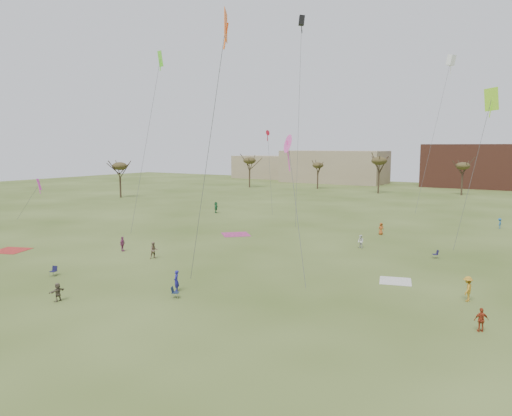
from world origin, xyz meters
The scene contains 22 objects.
ground centered at (0.00, 0.00, 0.00)m, with size 260.00×260.00×0.00m, color #354816.
flyer_near_right centered at (-0.58, 0.94, 0.84)m, with size 0.61×0.40×1.68m, color navy.
spectator_fore_a centered at (21.10, 4.46, 0.76)m, with size 0.89×0.37×1.52m, color #A2361B.
spectator_fore_b centered at (-10.03, 8.30, 0.86)m, with size 0.83×0.65×1.71m, color #7E6550.
spectator_fore_c centered at (-6.39, -5.60, 0.70)m, with size 1.30×0.41×1.40m, color brown.
flyer_mid_b centered at (19.44, 10.45, 0.94)m, with size 1.22×0.70×1.88m, color #B58122.
spectator_mid_d centered at (-15.40, 9.04, 0.82)m, with size 0.96×0.40×1.63m, color #973F74.
spectator_mid_e centered at (6.25, 24.33, 0.75)m, with size 0.73×0.57×1.51m, color white.
flyer_far_a centered at (-25.06, 39.28, 0.94)m, with size 1.74×0.55×1.87m, color #226639.
flyer_far_b centered at (5.63, 33.77, 0.78)m, with size 0.76×0.50×1.57m, color #AC501D.
flyer_far_c centered at (18.26, 47.30, 0.72)m, with size 0.94×0.54×1.45m, color #205C97.
blanket_red centered at (-26.11, 2.73, 0.00)m, with size 3.32×3.32×0.03m, color #AC2722.
blanket_cream centered at (13.41, 12.95, 0.00)m, with size 2.60×2.60×0.03m, color silver.
blanket_plum centered at (-10.50, 23.92, 0.00)m, with size 3.41×3.41×0.03m, color #A73370.
camp_chair_left centered at (-12.90, -1.35, 0.26)m, with size 0.63×0.66×0.87m.
camp_chair_center centered at (0.48, -0.43, 0.26)m, with size 0.71×0.69×0.87m.
camp_chair_right centered at (14.49, 23.58, 0.26)m, with size 0.72×0.71×0.87m.
kites_aloft centered at (3.48, 34.39, 21.15)m, with size 84.32×59.54×27.73m.
tree_line centered at (-2.85, 79.12, 7.09)m, with size 117.44×49.32×8.91m.
building_tan centered at (-35.00, 115.00, 5.00)m, with size 32.00×14.00×10.00m, color #937F60.
building_brick centered at (5.00, 120.00, 6.00)m, with size 26.00×16.00×12.00m, color brown.
building_tan_west centered at (-65.00, 122.00, 4.00)m, with size 20.00×12.00×8.00m, color #937F60.
Camera 1 is at (24.36, -27.29, 11.44)m, focal length 33.85 mm.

